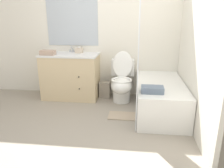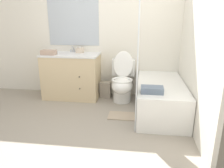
{
  "view_description": "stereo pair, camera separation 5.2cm",
  "coord_description": "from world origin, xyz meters",
  "px_view_note": "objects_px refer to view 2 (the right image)",
  "views": [
    {
      "loc": [
        0.48,
        -2.37,
        1.5
      ],
      "look_at": [
        0.12,
        0.77,
        0.5
      ],
      "focal_mm": 35.0,
      "sensor_mm": 36.0,
      "label": 1
    },
    {
      "loc": [
        0.53,
        -2.36,
        1.5
      ],
      "look_at": [
        0.12,
        0.77,
        0.5
      ],
      "focal_mm": 35.0,
      "sensor_mm": 36.0,
      "label": 2
    }
  ],
  "objects_px": {
    "bathtub": "(160,97)",
    "bath_mat": "(123,116)",
    "sink_faucet": "(74,50)",
    "toilet": "(122,83)",
    "bath_towel_folded": "(152,90)",
    "tissue_box": "(80,50)",
    "wastebasket": "(105,90)",
    "hand_towel_folded": "(49,52)",
    "vanity_cabinet": "(72,75)"
  },
  "relations": [
    {
      "from": "bath_towel_folded",
      "to": "bath_mat",
      "type": "distance_m",
      "value": 0.69
    },
    {
      "from": "toilet",
      "to": "bathtub",
      "type": "relative_size",
      "value": 0.59
    },
    {
      "from": "sink_faucet",
      "to": "tissue_box",
      "type": "relative_size",
      "value": 1.04
    },
    {
      "from": "vanity_cabinet",
      "to": "toilet",
      "type": "xyz_separation_m",
      "value": [
        0.96,
        -0.08,
        -0.08
      ]
    },
    {
      "from": "vanity_cabinet",
      "to": "bath_mat",
      "type": "bearing_deg",
      "value": -35.36
    },
    {
      "from": "tissue_box",
      "to": "hand_towel_folded",
      "type": "bearing_deg",
      "value": -149.06
    },
    {
      "from": "wastebasket",
      "to": "bathtub",
      "type": "bearing_deg",
      "value": -28.63
    },
    {
      "from": "tissue_box",
      "to": "wastebasket",
      "type": "bearing_deg",
      "value": -10.11
    },
    {
      "from": "hand_towel_folded",
      "to": "bath_mat",
      "type": "height_order",
      "value": "hand_towel_folded"
    },
    {
      "from": "vanity_cabinet",
      "to": "tissue_box",
      "type": "relative_size",
      "value": 7.54
    },
    {
      "from": "vanity_cabinet",
      "to": "bath_mat",
      "type": "relative_size",
      "value": 2.19
    },
    {
      "from": "sink_faucet",
      "to": "wastebasket",
      "type": "height_order",
      "value": "sink_faucet"
    },
    {
      "from": "bathtub",
      "to": "wastebasket",
      "type": "distance_m",
      "value": 1.11
    },
    {
      "from": "tissue_box",
      "to": "bath_towel_folded",
      "type": "xyz_separation_m",
      "value": [
        1.3,
        -1.1,
        -0.35
      ]
    },
    {
      "from": "vanity_cabinet",
      "to": "wastebasket",
      "type": "bearing_deg",
      "value": 5.49
    },
    {
      "from": "vanity_cabinet",
      "to": "wastebasket",
      "type": "relative_size",
      "value": 3.49
    },
    {
      "from": "bathtub",
      "to": "bath_towel_folded",
      "type": "xyz_separation_m",
      "value": [
        -0.17,
        -0.48,
        0.28
      ]
    },
    {
      "from": "tissue_box",
      "to": "vanity_cabinet",
      "type": "bearing_deg",
      "value": -132.82
    },
    {
      "from": "sink_faucet",
      "to": "bathtub",
      "type": "relative_size",
      "value": 0.1
    },
    {
      "from": "sink_faucet",
      "to": "bath_mat",
      "type": "height_order",
      "value": "sink_faucet"
    },
    {
      "from": "toilet",
      "to": "tissue_box",
      "type": "height_order",
      "value": "tissue_box"
    },
    {
      "from": "sink_faucet",
      "to": "wastebasket",
      "type": "xyz_separation_m",
      "value": [
        0.63,
        -0.13,
        -0.72
      ]
    },
    {
      "from": "bath_towel_folded",
      "to": "bathtub",
      "type": "bearing_deg",
      "value": 70.98
    },
    {
      "from": "sink_faucet",
      "to": "bathtub",
      "type": "distance_m",
      "value": 1.84
    },
    {
      "from": "sink_faucet",
      "to": "toilet",
      "type": "distance_m",
      "value": 1.12
    },
    {
      "from": "hand_towel_folded",
      "to": "bathtub",
      "type": "bearing_deg",
      "value": -9.53
    },
    {
      "from": "tissue_box",
      "to": "bath_mat",
      "type": "distance_m",
      "value": 1.53
    },
    {
      "from": "bathtub",
      "to": "bath_mat",
      "type": "relative_size",
      "value": 3.17
    },
    {
      "from": "toilet",
      "to": "bath_towel_folded",
      "type": "height_order",
      "value": "toilet"
    },
    {
      "from": "bathtub",
      "to": "hand_towel_folded",
      "type": "distance_m",
      "value": 2.07
    },
    {
      "from": "bathtub",
      "to": "bath_towel_folded",
      "type": "distance_m",
      "value": 0.58
    },
    {
      "from": "vanity_cabinet",
      "to": "hand_towel_folded",
      "type": "bearing_deg",
      "value": -157.64
    },
    {
      "from": "bathtub",
      "to": "bath_towel_folded",
      "type": "bearing_deg",
      "value": -109.02
    },
    {
      "from": "vanity_cabinet",
      "to": "wastebasket",
      "type": "height_order",
      "value": "vanity_cabinet"
    },
    {
      "from": "bath_mat",
      "to": "sink_faucet",
      "type": "bearing_deg",
      "value": 138.09
    },
    {
      "from": "tissue_box",
      "to": "bath_towel_folded",
      "type": "distance_m",
      "value": 1.73
    },
    {
      "from": "tissue_box",
      "to": "bath_towel_folded",
      "type": "height_order",
      "value": "tissue_box"
    },
    {
      "from": "bathtub",
      "to": "tissue_box",
      "type": "xyz_separation_m",
      "value": [
        -1.46,
        0.62,
        0.63
      ]
    },
    {
      "from": "sink_faucet",
      "to": "wastebasket",
      "type": "distance_m",
      "value": 0.96
    },
    {
      "from": "sink_faucet",
      "to": "hand_towel_folded",
      "type": "height_order",
      "value": "sink_faucet"
    },
    {
      "from": "bathtub",
      "to": "bath_mat",
      "type": "xyz_separation_m",
      "value": [
        -0.56,
        -0.26,
        -0.24
      ]
    },
    {
      "from": "sink_faucet",
      "to": "toilet",
      "type": "relative_size",
      "value": 0.16
    },
    {
      "from": "toilet",
      "to": "bath_mat",
      "type": "height_order",
      "value": "toilet"
    },
    {
      "from": "bathtub",
      "to": "hand_towel_folded",
      "type": "relative_size",
      "value": 5.93
    },
    {
      "from": "bath_towel_folded",
      "to": "bath_mat",
      "type": "height_order",
      "value": "bath_towel_folded"
    },
    {
      "from": "hand_towel_folded",
      "to": "bath_towel_folded",
      "type": "distance_m",
      "value": 1.99
    },
    {
      "from": "sink_faucet",
      "to": "bath_mat",
      "type": "xyz_separation_m",
      "value": [
        1.04,
        -0.93,
        -0.85
      ]
    },
    {
      "from": "vanity_cabinet",
      "to": "bath_towel_folded",
      "type": "relative_size",
      "value": 3.41
    },
    {
      "from": "toilet",
      "to": "sink_faucet",
      "type": "bearing_deg",
      "value": 163.92
    },
    {
      "from": "bath_mat",
      "to": "tissue_box",
      "type": "bearing_deg",
      "value": 135.53
    }
  ]
}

